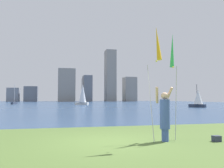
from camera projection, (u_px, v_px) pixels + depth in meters
name	position (u px, v px, depth m)	size (l,w,h in m)	color
ground	(65.00, 105.00, 57.60)	(120.00, 138.00, 0.12)	#4C662D
person	(165.00, 114.00, 8.17)	(0.69, 0.51, 1.89)	#3F59A5
kite_flag_left	(157.00, 46.00, 7.69)	(0.16, 1.11, 3.86)	#B2B2B7
kite_flag_right	(172.00, 53.00, 8.70)	(0.16, 0.44, 3.87)	#B2B2B7
bag	(216.00, 139.00, 8.07)	(0.26, 0.21, 0.20)	#33384C
sailboat_2	(83.00, 94.00, 53.80)	(3.13, 2.43, 6.04)	white
sailboat_3	(198.00, 98.00, 38.84)	(2.04, 2.77, 3.82)	#333D51
sailboat_4	(14.00, 103.00, 58.02)	(1.09, 3.19, 5.01)	#333D51
skyline_tower_1	(13.00, 95.00, 105.76)	(5.19, 4.81, 6.18)	gray
skyline_tower_2	(31.00, 94.00, 106.50)	(5.87, 5.20, 6.87)	slate
skyline_tower_3	(66.00, 85.00, 107.83)	(7.66, 7.39, 14.95)	gray
skyline_tower_4	(87.00, 89.00, 109.10)	(3.89, 7.96, 11.96)	slate
skyline_tower_5	(110.00, 76.00, 113.94)	(4.81, 6.23, 24.78)	gray
skyline_tower_6	(130.00, 89.00, 115.29)	(5.82, 6.37, 11.78)	gray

